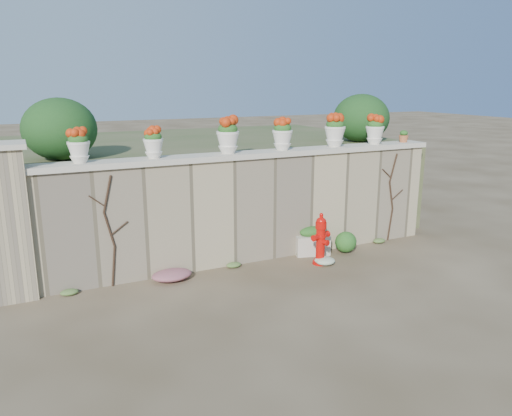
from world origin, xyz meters
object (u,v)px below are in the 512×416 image
planter_box (312,241)px  terracotta_pot (404,137)px  fire_hydrant (321,239)px  urn_pot_0 (79,146)px

planter_box → terracotta_pot: 3.12m
fire_hydrant → planter_box: size_ratio=1.31×
urn_pot_0 → planter_box: bearing=-3.5°
urn_pot_0 → terracotta_pot: 6.67m
planter_box → urn_pot_0: size_ratio=1.36×
planter_box → urn_pot_0: bearing=-169.0°
planter_box → terracotta_pot: size_ratio=3.05×
terracotta_pot → fire_hydrant: bearing=-162.3°
fire_hydrant → terracotta_pot: terracotta_pot is taller
fire_hydrant → terracotta_pot: 3.20m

